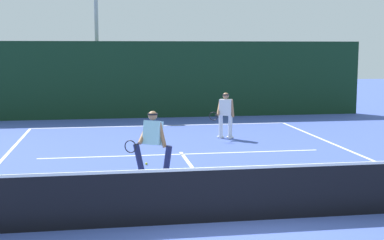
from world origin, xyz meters
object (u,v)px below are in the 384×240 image
tennis_ball (146,164)px  light_pole (96,26)px  player_near (152,142)px  player_far (225,113)px

tennis_ball → light_pole: (-1.35, 11.48, 3.98)m
player_near → tennis_ball: size_ratio=24.08×
player_far → light_pole: bearing=-36.1°
player_near → player_far: bearing=-89.2°
player_far → player_near: bearing=85.9°
player_near → light_pole: size_ratio=0.25×
player_near → tennis_ball: player_near is taller
player_far → tennis_ball: 4.79m
tennis_ball → light_pole: 12.22m
player_far → light_pole: (-4.28, 7.78, 3.17)m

